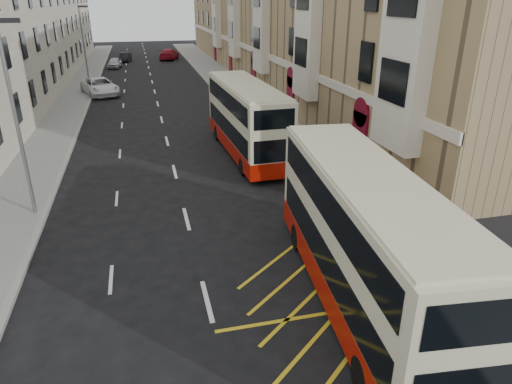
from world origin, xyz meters
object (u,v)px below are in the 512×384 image
object	(u,v)px
double_decker_rear	(246,119)
car_silver	(115,63)
pedestrian_far	(384,234)
street_lamp_near	(16,111)
white_van	(100,86)
car_red	(169,54)
double_decker_front	(363,240)
car_dark	(125,57)
street_lamp_far	(84,44)

from	to	relation	value
double_decker_rear	car_silver	bearing A→B (deg)	100.69
pedestrian_far	street_lamp_near	bearing A→B (deg)	8.51
white_van	car_red	xyz separation A→B (m)	(8.62, 26.58, -0.02)
street_lamp_near	white_van	bearing A→B (deg)	87.61
street_lamp_near	white_van	xyz separation A→B (m)	(1.15, 27.50, -3.81)
pedestrian_far	white_van	distance (m)	36.58
car_red	double_decker_front	bearing A→B (deg)	106.46
pedestrian_far	car_silver	bearing A→B (deg)	-40.94
double_decker_rear	car_dark	size ratio (longest dim) A/B	2.74
double_decker_front	pedestrian_far	xyz separation A→B (m)	(1.95, 2.02, -1.14)
double_decker_rear	pedestrian_far	size ratio (longest dim) A/B	5.82
car_silver	white_van	bearing A→B (deg)	-85.27
car_dark	car_red	distance (m)	6.64
street_lamp_near	double_decker_front	distance (m)	14.47
car_dark	street_lamp_far	bearing A→B (deg)	-89.15
car_silver	car_dark	world-z (taller)	car_silver
double_decker_rear	car_dark	bearing A→B (deg)	97.47
car_dark	street_lamp_near	bearing A→B (deg)	-84.66
street_lamp_near	car_silver	xyz separation A→B (m)	(1.92, 46.51, -3.96)
white_van	car_silver	xyz separation A→B (m)	(0.77, 19.00, -0.15)
double_decker_rear	pedestrian_far	world-z (taller)	double_decker_rear
double_decker_rear	car_silver	distance (m)	41.48
pedestrian_far	white_van	world-z (taller)	pedestrian_far
double_decker_rear	white_van	size ratio (longest dim) A/B	1.82
double_decker_rear	pedestrian_far	bearing A→B (deg)	-83.22
double_decker_rear	car_red	size ratio (longest dim) A/B	1.95
street_lamp_near	car_red	world-z (taller)	street_lamp_near
street_lamp_far	car_red	size ratio (longest dim) A/B	1.44
double_decker_front	car_dark	xyz separation A→B (m)	(-7.71, 62.16, -1.57)
double_decker_front	pedestrian_far	size ratio (longest dim) A/B	6.00
double_decker_front	white_van	size ratio (longest dim) A/B	1.88
double_decker_front	car_red	world-z (taller)	double_decker_front
street_lamp_far	double_decker_rear	xyz separation A→B (m)	(10.89, -23.97, -2.46)
white_van	car_dark	size ratio (longest dim) A/B	1.51
pedestrian_far	street_lamp_far	bearing A→B (deg)	-33.36
double_decker_front	pedestrian_far	bearing A→B (deg)	52.05
street_lamp_far	car_dark	xyz separation A→B (m)	(3.22, 23.00, -3.99)
car_silver	car_dark	bearing A→B (deg)	85.71
double_decker_rear	white_van	bearing A→B (deg)	112.59
double_decker_front	white_van	xyz separation A→B (m)	(-9.78, 36.67, -1.39)
car_red	street_lamp_near	bearing A→B (deg)	95.17
pedestrian_far	car_dark	xyz separation A→B (m)	(-9.66, 60.14, -0.43)
double_decker_rear	white_van	world-z (taller)	double_decker_rear
street_lamp_near	car_red	size ratio (longest dim) A/B	1.44
street_lamp_near	street_lamp_far	xyz separation A→B (m)	(0.00, 30.00, 0.00)
double_decker_front	car_dark	world-z (taller)	double_decker_front
double_decker_rear	car_red	bearing A→B (deg)	89.52
street_lamp_far	car_red	xyz separation A→B (m)	(9.78, 24.08, -3.83)
street_lamp_far	car_silver	distance (m)	17.08
street_lamp_far	car_dark	world-z (taller)	street_lamp_far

